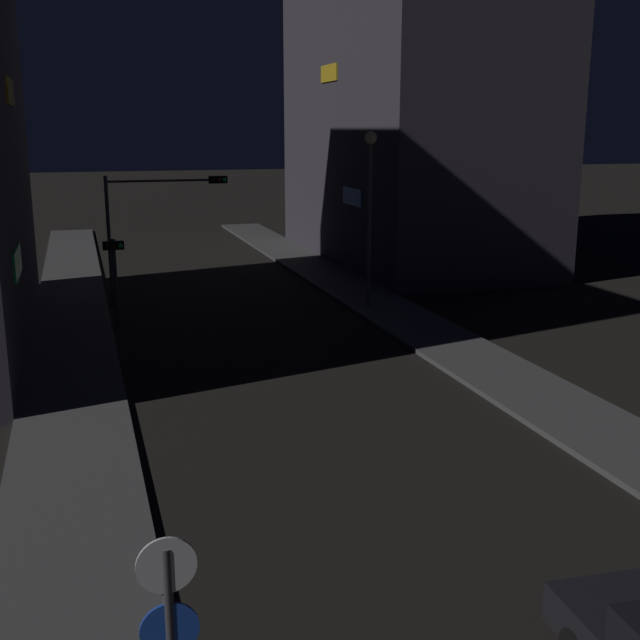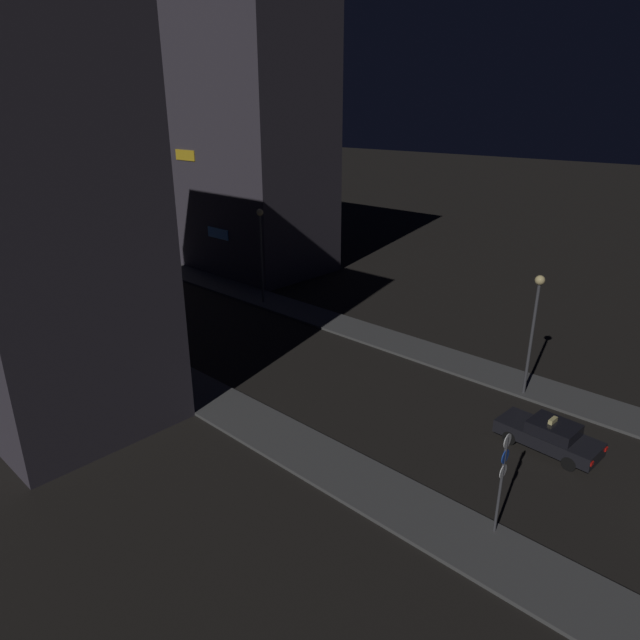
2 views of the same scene
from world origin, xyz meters
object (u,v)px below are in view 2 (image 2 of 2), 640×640
traffic_light_left_kerb (141,307)px  street_lamp_near_block (535,315)px  sign_pole_left (502,474)px  street_lamp_far_block (261,240)px  traffic_light_overhead (134,266)px  taxi (549,435)px

traffic_light_left_kerb → street_lamp_near_block: 23.53m
sign_pole_left → street_lamp_far_block: street_lamp_far_block is taller
street_lamp_near_block → street_lamp_far_block: street_lamp_far_block is taller
traffic_light_left_kerb → street_lamp_near_block: size_ratio=0.53×
traffic_light_left_kerb → street_lamp_near_block: bearing=-64.7°
traffic_light_left_kerb → traffic_light_overhead: bearing=63.0°
traffic_light_left_kerb → street_lamp_near_block: (10.03, -21.18, 2.11)m
traffic_light_overhead → sign_pole_left: 28.93m
taxi → traffic_light_overhead: size_ratio=0.81×
taxi → street_lamp_far_block: (4.59, 24.27, 4.38)m
taxi → traffic_light_left_kerb: traffic_light_left_kerb is taller
traffic_light_overhead → street_lamp_far_block: bearing=-24.0°
traffic_light_overhead → street_lamp_far_block: (8.46, -3.76, 1.04)m
traffic_light_overhead → sign_pole_left: traffic_light_overhead is taller
street_lamp_far_block → taxi: bearing=-100.7°
traffic_light_left_kerb → sign_pole_left: 24.88m
taxi → traffic_light_left_kerb: 24.90m
sign_pole_left → street_lamp_far_block: size_ratio=0.56×
taxi → street_lamp_near_block: size_ratio=0.70×
taxi → street_lamp_near_block: bearing=35.4°
traffic_light_overhead → street_lamp_far_block: 9.31m
street_lamp_near_block → sign_pole_left: bearing=-161.0°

